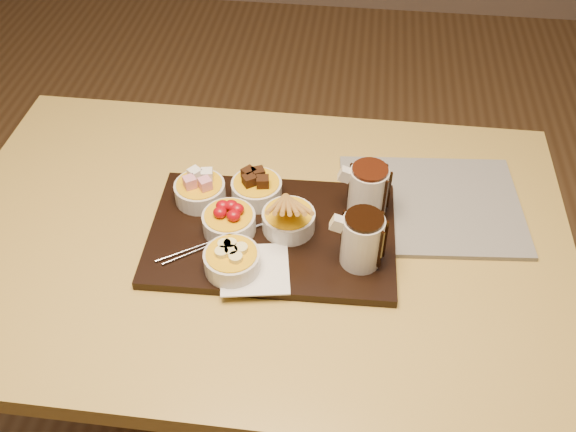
# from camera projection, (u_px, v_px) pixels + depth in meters

# --- Properties ---
(ground) EXTENTS (5.00, 5.00, 0.00)m
(ground) POSITION_uv_depth(u_px,v_px,m) (266.00, 425.00, 1.75)
(ground) COLOR brown
(ground) RESTS_ON ground
(dining_table) EXTENTS (1.20, 0.80, 0.75)m
(dining_table) POSITION_uv_depth(u_px,v_px,m) (258.00, 267.00, 1.30)
(dining_table) COLOR gold
(dining_table) RESTS_ON ground
(serving_board) EXTENTS (0.47, 0.32, 0.02)m
(serving_board) POSITION_uv_depth(u_px,v_px,m) (272.00, 234.00, 1.21)
(serving_board) COLOR black
(serving_board) RESTS_ON dining_table
(napkin) EXTENTS (0.14, 0.14, 0.00)m
(napkin) POSITION_uv_depth(u_px,v_px,m) (255.00, 269.00, 1.14)
(napkin) COLOR white
(napkin) RESTS_ON serving_board
(bowl_marshmallows) EXTENTS (0.10, 0.10, 0.04)m
(bowl_marshmallows) POSITION_uv_depth(u_px,v_px,m) (200.00, 192.00, 1.26)
(bowl_marshmallows) COLOR beige
(bowl_marshmallows) RESTS_ON serving_board
(bowl_cake) EXTENTS (0.10, 0.10, 0.04)m
(bowl_cake) POSITION_uv_depth(u_px,v_px,m) (257.00, 190.00, 1.26)
(bowl_cake) COLOR beige
(bowl_cake) RESTS_ON serving_board
(bowl_strawberries) EXTENTS (0.10, 0.10, 0.04)m
(bowl_strawberries) POSITION_uv_depth(u_px,v_px,m) (229.00, 223.00, 1.19)
(bowl_strawberries) COLOR beige
(bowl_strawberries) RESTS_ON serving_board
(bowl_biscotti) EXTENTS (0.10, 0.10, 0.04)m
(bowl_biscotti) POSITION_uv_depth(u_px,v_px,m) (289.00, 221.00, 1.20)
(bowl_biscotti) COLOR beige
(bowl_biscotti) RESTS_ON serving_board
(bowl_bananas) EXTENTS (0.10, 0.10, 0.04)m
(bowl_bananas) POSITION_uv_depth(u_px,v_px,m) (232.00, 261.00, 1.13)
(bowl_bananas) COLOR beige
(bowl_bananas) RESTS_ON serving_board
(pitcher_dark_chocolate) EXTENTS (0.08, 0.08, 0.10)m
(pitcher_dark_chocolate) POSITION_uv_depth(u_px,v_px,m) (362.00, 241.00, 1.12)
(pitcher_dark_chocolate) COLOR silver
(pitcher_dark_chocolate) RESTS_ON serving_board
(pitcher_milk_chocolate) EXTENTS (0.08, 0.08, 0.10)m
(pitcher_milk_chocolate) POSITION_uv_depth(u_px,v_px,m) (368.00, 191.00, 1.21)
(pitcher_milk_chocolate) COLOR silver
(pitcher_milk_chocolate) RESTS_ON serving_board
(fondue_skewers) EXTENTS (0.17, 0.23, 0.01)m
(fondue_skewers) POSITION_uv_depth(u_px,v_px,m) (222.00, 238.00, 1.19)
(fondue_skewers) COLOR silver
(fondue_skewers) RESTS_ON serving_board
(newspaper) EXTENTS (0.38, 0.31, 0.01)m
(newspaper) POSITION_uv_depth(u_px,v_px,m) (431.00, 205.00, 1.28)
(newspaper) COLOR beige
(newspaper) RESTS_ON dining_table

